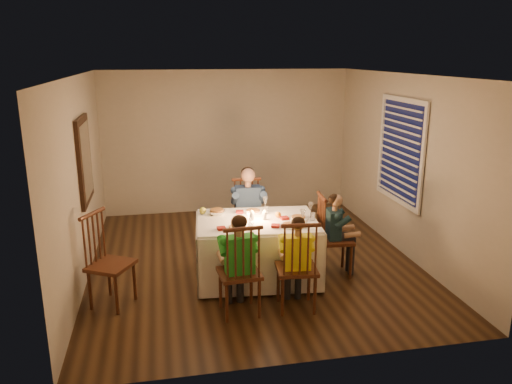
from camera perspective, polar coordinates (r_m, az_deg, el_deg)
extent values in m
plane|color=black|center=(7.22, -0.38, -7.85)|extent=(5.00, 5.00, 0.00)
cube|color=beige|center=(6.77, -19.44, 1.27)|extent=(0.02, 5.00, 2.60)
cube|color=beige|center=(7.55, 16.64, 2.91)|extent=(0.02, 5.00, 2.60)
cube|color=beige|center=(9.23, -3.32, 5.74)|extent=(4.50, 0.02, 2.60)
plane|color=white|center=(6.64, -0.42, 13.23)|extent=(5.00, 5.00, 0.00)
cube|color=white|center=(6.40, 0.12, -3.36)|extent=(1.60, 1.21, 0.04)
cube|color=white|center=(7.05, -0.39, -4.89)|extent=(1.55, 0.15, 0.75)
cube|color=white|center=(6.03, 0.70, -8.53)|extent=(1.55, 0.15, 0.75)
cube|color=white|center=(6.66, 6.74, -6.25)|extent=(0.12, 1.12, 0.75)
cube|color=white|center=(6.50, -6.68, -6.80)|extent=(0.12, 1.12, 0.75)
cylinder|color=white|center=(6.68, -0.33, -2.27)|extent=(0.28, 0.28, 0.02)
cylinder|color=white|center=(6.07, -2.27, -4.15)|extent=(0.28, 0.28, 0.02)
cylinder|color=white|center=(6.17, 3.88, -3.86)|extent=(0.28, 0.28, 0.02)
cylinder|color=white|center=(6.46, 4.85, -2.97)|extent=(0.28, 0.28, 0.02)
cylinder|color=white|center=(6.37, -0.46, -2.79)|extent=(0.06, 0.06, 0.10)
cylinder|color=white|center=(6.39, 0.98, -2.74)|extent=(0.06, 0.06, 0.10)
sphere|color=yellow|center=(6.65, -6.11, -2.12)|extent=(0.09, 0.09, 0.09)
sphere|color=orange|center=(6.47, 2.55, -2.61)|extent=(0.08, 0.08, 0.08)
imported|color=white|center=(6.62, -4.48, -2.34)|extent=(0.26, 0.26, 0.06)
cube|color=black|center=(7.02, -19.02, 3.45)|extent=(0.05, 0.95, 1.15)
cube|color=white|center=(7.01, -18.80, 3.47)|extent=(0.01, 0.78, 0.98)
cube|color=#0D1136|center=(7.59, 16.27, 4.54)|extent=(0.01, 1.20, 1.40)
cube|color=white|center=(7.59, 16.17, 4.54)|extent=(0.03, 1.34, 1.54)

